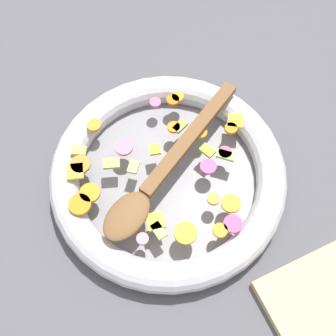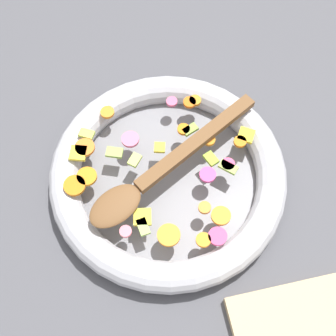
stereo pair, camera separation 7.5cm
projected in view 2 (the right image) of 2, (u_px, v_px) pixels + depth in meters
ground_plane at (168, 181)px, 0.80m from camera, size 4.00×4.00×0.00m
skillet at (168, 175)px, 0.78m from camera, size 0.39×0.39×0.05m
chopped_vegetables at (158, 171)px, 0.75m from camera, size 0.33×0.29×0.01m
wooden_spoon at (159, 172)px, 0.74m from camera, size 0.31×0.20×0.01m
cutting_board at (332, 328)px, 0.68m from camera, size 0.29×0.15×0.02m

